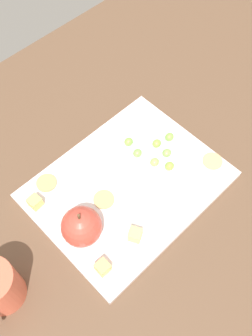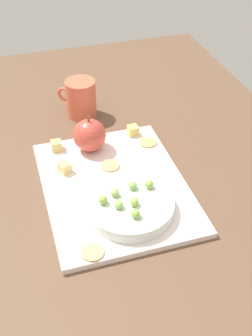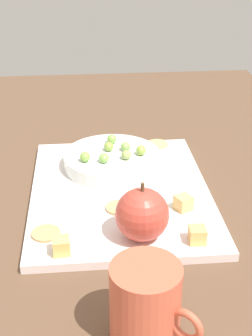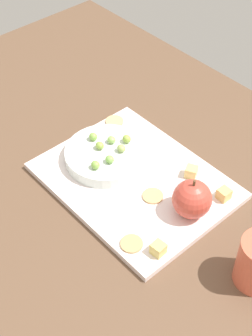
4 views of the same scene
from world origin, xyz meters
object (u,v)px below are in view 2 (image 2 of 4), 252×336
object	(u,v)px
platter	(115,187)
grape_6	(119,205)
cheese_cube_1	(65,168)
cheese_cube_2	(56,146)
grape_3	(115,193)
grape_1	(103,200)
serving_dish	(130,206)
cup	(81,98)
grape_5	(149,184)
cracker_1	(148,142)
grape_2	(132,186)
cheese_cube_0	(133,130)
cracker_0	(110,166)
apple_whole	(90,135)
grape_0	(136,214)
cracker_2	(92,252)
grape_4	(134,202)

from	to	relation	value
platter	grape_6	distance (cm)	10.43
platter	cheese_cube_1	xyz separation A→B (cm)	(-7.15, -9.26, 1.83)
cheese_cube_1	cheese_cube_2	xyz separation A→B (cm)	(-8.54, -0.30, 0.00)
cheese_cube_1	grape_3	xyz separation A→B (cm)	(13.18, 7.69, 2.20)
grape_1	cheese_cube_2	bearing A→B (deg)	-167.33
serving_dish	cup	xyz separation A→B (cm)	(-39.43, -1.04, 2.30)
cup	grape_5	bearing A→B (deg)	9.16
cracker_1	grape_2	world-z (taller)	grape_2
cheese_cube_0	grape_3	world-z (taller)	grape_3
serving_dish	grape_2	size ratio (longest dim) A/B	9.15
grape_1	grape_6	world-z (taller)	grape_1
cheese_cube_0	cheese_cube_1	xyz separation A→B (cm)	(9.32, -18.60, 0.00)
grape_1	grape_2	world-z (taller)	grape_1
cracker_0	cup	world-z (taller)	cup
grape_3	cheese_cube_1	bearing A→B (deg)	-149.74
platter	grape_3	distance (cm)	7.42
cheese_cube_2	grape_6	distance (cm)	26.41
apple_whole	cup	bearing A→B (deg)	174.44
grape_0	cup	xyz separation A→B (cm)	(-43.88, -0.82, 0.16)
cheese_cube_1	cracker_1	bearing A→B (deg)	102.92
grape_0	cracker_0	bearing A→B (deg)	179.53
cup	grape_3	bearing A→B (deg)	-1.99
cracker_1	grape_6	xyz separation A→B (cm)	(21.42, -13.48, 3.15)
cup	cracker_2	bearing A→B (deg)	-10.08
cheese_cube_1	grape_3	size ratio (longest dim) A/B	1.22
grape_0	grape_1	size ratio (longest dim) A/B	1.00
platter	cheese_cube_1	size ratio (longest dim) A/B	16.20
cheese_cube_0	cracker_0	bearing A→B (deg)	-39.79
cracker_0	cup	bearing A→B (deg)	-177.77
cheese_cube_1	grape_1	bearing A→B (deg)	18.59
grape_0	apple_whole	bearing A→B (deg)	-174.63
serving_dish	grape_4	world-z (taller)	grape_4
grape_2	cheese_cube_2	bearing A→B (deg)	-150.36
cheese_cube_0	cheese_cube_1	size ratio (longest dim) A/B	1.00
platter	grape_2	size ratio (longest dim) A/B	19.71
cracker_0	grape_2	xyz separation A→B (cm)	(11.17, 1.57, 3.19)
grape_4	grape_3	bearing A→B (deg)	-141.99
cracker_1	grape_0	xyz separation A→B (cm)	(24.74, -11.17, 3.22)
cheese_cube_1	grape_0	bearing A→B (deg)	26.17
grape_0	serving_dish	bearing A→B (deg)	177.18
cheese_cube_1	grape_0	xyz separation A→B (cm)	(19.93, 9.79, 2.26)
grape_0	grape_2	bearing A→B (deg)	167.37
apple_whole	cracker_2	xyz separation A→B (cm)	(30.45, -6.80, -3.62)
platter	grape_0	xyz separation A→B (cm)	(12.78, 0.53, 4.09)
cracker_0	grape_3	size ratio (longest dim) A/B	2.20
grape_2	grape_4	world-z (taller)	same
cracker_0	grape_0	xyz separation A→B (cm)	(18.87, -0.15, 3.22)
serving_dish	grape_2	distance (cm)	4.16
cracker_1	grape_4	world-z (taller)	grape_4
cheese_cube_1	grape_3	world-z (taller)	grape_3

